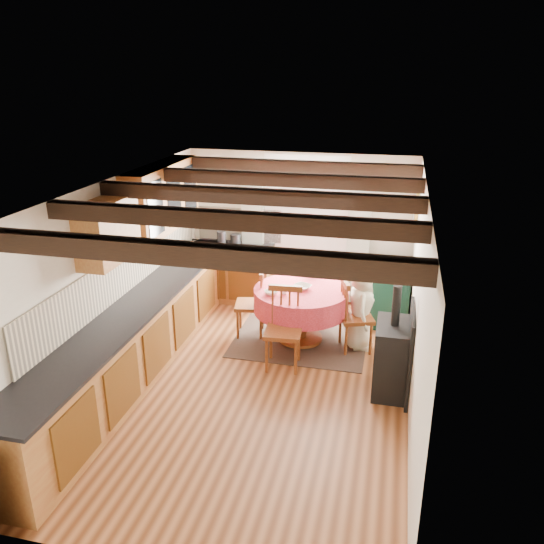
% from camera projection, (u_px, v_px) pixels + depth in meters
% --- Properties ---
extents(floor, '(3.60, 5.50, 0.00)m').
position_uv_depth(floor, '(257.00, 382.00, 6.73)').
color(floor, '#AB673A').
rests_on(floor, ground).
extents(ceiling, '(3.60, 5.50, 0.00)m').
position_uv_depth(ceiling, '(255.00, 188.00, 5.89)').
color(ceiling, white).
rests_on(ceiling, ground).
extents(wall_back, '(3.60, 0.00, 2.40)m').
position_uv_depth(wall_back, '(300.00, 228.00, 8.82)').
color(wall_back, silver).
rests_on(wall_back, ground).
extents(wall_front, '(3.60, 0.00, 2.40)m').
position_uv_depth(wall_front, '(155.00, 440.00, 3.80)').
color(wall_front, silver).
rests_on(wall_front, ground).
extents(wall_left, '(0.00, 5.50, 2.40)m').
position_uv_depth(wall_left, '(113.00, 279.00, 6.69)').
color(wall_left, silver).
rests_on(wall_left, ground).
extents(wall_right, '(0.00, 5.50, 2.40)m').
position_uv_depth(wall_right, '(418.00, 306.00, 5.93)').
color(wall_right, silver).
rests_on(wall_right, ground).
extents(beam_a, '(3.60, 0.16, 0.16)m').
position_uv_depth(beam_a, '(187.00, 254.00, 4.10)').
color(beam_a, black).
rests_on(beam_a, ceiling).
extents(beam_b, '(3.60, 0.16, 0.16)m').
position_uv_depth(beam_b, '(227.00, 220.00, 5.01)').
color(beam_b, black).
rests_on(beam_b, ceiling).
extents(beam_c, '(3.60, 0.16, 0.16)m').
position_uv_depth(beam_c, '(255.00, 196.00, 5.92)').
color(beam_c, black).
rests_on(beam_c, ceiling).
extents(beam_d, '(3.60, 0.16, 0.16)m').
position_uv_depth(beam_d, '(276.00, 179.00, 6.83)').
color(beam_d, black).
rests_on(beam_d, ceiling).
extents(beam_e, '(3.60, 0.16, 0.16)m').
position_uv_depth(beam_e, '(291.00, 166.00, 7.75)').
color(beam_e, black).
rests_on(beam_e, ceiling).
extents(splash_left, '(0.02, 4.50, 0.55)m').
position_uv_depth(splash_left, '(126.00, 271.00, 6.96)').
color(splash_left, beige).
rests_on(splash_left, wall_left).
extents(splash_back, '(1.40, 0.02, 0.55)m').
position_uv_depth(splash_back, '(239.00, 224.00, 9.01)').
color(splash_back, beige).
rests_on(splash_back, wall_back).
extents(base_cabinet_left, '(0.60, 5.30, 0.88)m').
position_uv_depth(base_cabinet_left, '(141.00, 337.00, 6.89)').
color(base_cabinet_left, '#A47638').
rests_on(base_cabinet_left, floor).
extents(base_cabinet_back, '(1.30, 0.60, 0.88)m').
position_uv_depth(base_cabinet_back, '(233.00, 273.00, 9.03)').
color(base_cabinet_back, '#A47638').
rests_on(base_cabinet_back, floor).
extents(worktop_left, '(0.64, 5.30, 0.04)m').
position_uv_depth(worktop_left, '(140.00, 304.00, 6.73)').
color(worktop_left, black).
rests_on(worktop_left, base_cabinet_left).
extents(worktop_back, '(1.30, 0.64, 0.04)m').
position_uv_depth(worktop_back, '(232.00, 247.00, 8.85)').
color(worktop_back, black).
rests_on(worktop_back, base_cabinet_back).
extents(wall_cabinet_glass, '(0.34, 1.80, 0.90)m').
position_uv_depth(wall_cabinet_glass, '(162.00, 198.00, 7.49)').
color(wall_cabinet_glass, '#A47638').
rests_on(wall_cabinet_glass, wall_left).
extents(wall_cabinet_solid, '(0.34, 0.90, 0.70)m').
position_uv_depth(wall_cabinet_solid, '(108.00, 231.00, 6.14)').
color(wall_cabinet_solid, '#A47638').
rests_on(wall_cabinet_solid, wall_left).
extents(window_frame, '(1.34, 0.03, 1.54)m').
position_uv_depth(window_frame, '(306.00, 204.00, 8.64)').
color(window_frame, white).
rests_on(window_frame, wall_back).
extents(window_pane, '(1.20, 0.01, 1.40)m').
position_uv_depth(window_pane, '(306.00, 204.00, 8.65)').
color(window_pane, white).
rests_on(window_pane, wall_back).
extents(curtain_left, '(0.35, 0.10, 2.10)m').
position_uv_depth(curtain_left, '(253.00, 233.00, 8.92)').
color(curtain_left, silver).
rests_on(curtain_left, wall_back).
extents(curtain_right, '(0.35, 0.10, 2.10)m').
position_uv_depth(curtain_right, '(358.00, 240.00, 8.56)').
color(curtain_right, silver).
rests_on(curtain_right, wall_back).
extents(curtain_rod, '(2.00, 0.03, 0.03)m').
position_uv_depth(curtain_rod, '(306.00, 167.00, 8.36)').
color(curtain_rod, black).
rests_on(curtain_rod, wall_back).
extents(wall_picture, '(0.04, 0.50, 0.60)m').
position_uv_depth(wall_picture, '(416.00, 210.00, 7.86)').
color(wall_picture, gold).
rests_on(wall_picture, wall_right).
extents(wall_plate, '(0.30, 0.02, 0.30)m').
position_uv_depth(wall_plate, '(367.00, 201.00, 8.39)').
color(wall_plate, silver).
rests_on(wall_plate, wall_back).
extents(rug, '(1.84, 1.43, 0.01)m').
position_uv_depth(rug, '(300.00, 340.00, 7.75)').
color(rug, '#48332D').
rests_on(rug, floor).
extents(dining_table, '(1.30, 1.30, 0.78)m').
position_uv_depth(dining_table, '(301.00, 315.00, 7.61)').
color(dining_table, '#E74361').
rests_on(dining_table, floor).
extents(chair_near, '(0.49, 0.51, 1.06)m').
position_uv_depth(chair_near, '(283.00, 329.00, 6.90)').
color(chair_near, brown).
rests_on(chair_near, floor).
extents(chair_left, '(0.51, 0.50, 0.99)m').
position_uv_depth(chair_left, '(250.00, 302.00, 7.78)').
color(chair_left, brown).
rests_on(chair_left, floor).
extents(chair_right, '(0.58, 0.56, 1.02)m').
position_uv_depth(chair_right, '(356.00, 315.00, 7.35)').
color(chair_right, brown).
rests_on(chair_right, floor).
extents(aga_range, '(0.62, 0.95, 0.88)m').
position_uv_depth(aga_range, '(388.00, 292.00, 8.29)').
color(aga_range, '#0F3226').
rests_on(aga_range, floor).
extents(cast_iron_stove, '(0.40, 0.67, 1.34)m').
position_uv_depth(cast_iron_stove, '(393.00, 340.00, 6.33)').
color(cast_iron_stove, black).
rests_on(cast_iron_stove, floor).
extents(child_far, '(0.41, 0.31, 1.03)m').
position_uv_depth(child_far, '(310.00, 291.00, 8.13)').
color(child_far, '#413E54').
rests_on(child_far, floor).
extents(child_right, '(0.45, 0.62, 1.19)m').
position_uv_depth(child_right, '(361.00, 307.00, 7.39)').
color(child_right, beige).
rests_on(child_right, floor).
extents(bowl_a, '(0.31, 0.31, 0.06)m').
position_uv_depth(bowl_a, '(302.00, 287.00, 7.48)').
color(bowl_a, silver).
rests_on(bowl_a, dining_table).
extents(bowl_b, '(0.22, 0.22, 0.06)m').
position_uv_depth(bowl_b, '(271.00, 293.00, 7.29)').
color(bowl_b, silver).
rests_on(bowl_b, dining_table).
extents(cup, '(0.11, 0.11, 0.09)m').
position_uv_depth(cup, '(284.00, 291.00, 7.31)').
color(cup, silver).
rests_on(cup, dining_table).
extents(canister_tall, '(0.15, 0.15, 0.25)m').
position_uv_depth(canister_tall, '(221.00, 239.00, 8.78)').
color(canister_tall, '#262628').
rests_on(canister_tall, worktop_back).
extents(canister_wide, '(0.17, 0.17, 0.18)m').
position_uv_depth(canister_wide, '(235.00, 240.00, 8.84)').
color(canister_wide, '#262628').
rests_on(canister_wide, worktop_back).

